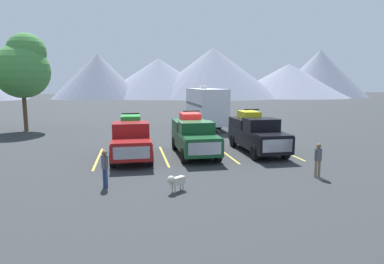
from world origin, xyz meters
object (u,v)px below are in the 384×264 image
at_px(pickup_truck_c, 256,133).
at_px(camper_trailer_a, 206,106).
at_px(dog, 175,181).
at_px(person_a, 105,166).
at_px(person_b, 318,158).
at_px(pickup_truck_b, 194,135).
at_px(pickup_truck_a, 131,138).

xyz_separation_m(pickup_truck_c, camper_trailer_a, (-0.57, 11.36, 0.92)).
bearing_deg(dog, person_a, 158.00).
distance_m(pickup_truck_c, dog, 8.87).
bearing_deg(camper_trailer_a, pickup_truck_c, -87.14).
height_order(person_a, dog, person_a).
bearing_deg(person_b, dog, -172.63).
distance_m(pickup_truck_b, camper_trailer_a, 11.90).
height_order(pickup_truck_c, person_b, pickup_truck_c).
xyz_separation_m(pickup_truck_a, pickup_truck_b, (3.64, 0.13, 0.01)).
bearing_deg(camper_trailer_a, dog, -106.45).
relative_size(pickup_truck_c, person_a, 3.68).
relative_size(pickup_truck_b, dog, 6.83).
relative_size(pickup_truck_c, person_b, 3.66).
bearing_deg(pickup_truck_c, person_a, -147.24).
xyz_separation_m(pickup_truck_a, camper_trailer_a, (6.95, 11.52, 0.96)).
bearing_deg(pickup_truck_a, pickup_truck_c, 1.26).
distance_m(pickup_truck_b, pickup_truck_c, 3.88).
relative_size(pickup_truck_a, pickup_truck_c, 1.01).
bearing_deg(person_b, camper_trailer_a, 94.11).
distance_m(camper_trailer_a, dog, 18.80).
distance_m(camper_trailer_a, person_b, 17.20).
height_order(camper_trailer_a, person_a, camper_trailer_a).
bearing_deg(person_b, pickup_truck_a, 145.64).
bearing_deg(camper_trailer_a, pickup_truck_a, -121.11).
bearing_deg(pickup_truck_b, pickup_truck_a, -177.99).
height_order(pickup_truck_b, person_a, pickup_truck_b).
xyz_separation_m(camper_trailer_a, person_b, (1.23, -17.12, -1.20)).
bearing_deg(pickup_truck_a, dog, -75.63).
height_order(pickup_truck_b, dog, pickup_truck_b).
bearing_deg(dog, pickup_truck_a, 104.37).
height_order(pickup_truck_a, person_b, pickup_truck_a).
height_order(camper_trailer_a, person_b, camper_trailer_a).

